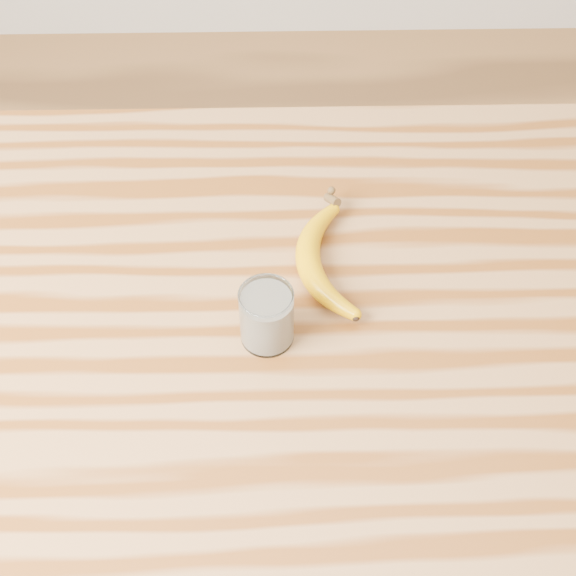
{
  "coord_description": "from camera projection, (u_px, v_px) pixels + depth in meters",
  "views": [
    {
      "loc": [
        -0.07,
        -0.66,
        1.74
      ],
      "look_at": [
        -0.06,
        -0.01,
        0.93
      ],
      "focal_mm": 50.0,
      "sensor_mm": 36.0,
      "label": 1
    }
  ],
  "objects": [
    {
      "name": "table",
      "position": [
        330.0,
        352.0,
        1.17
      ],
      "size": [
        1.2,
        0.8,
        0.9
      ],
      "color": "olive",
      "rests_on": "ground"
    },
    {
      "name": "smoothie_glass",
      "position": [
        267.0,
        317.0,
        0.99
      ],
      "size": [
        0.07,
        0.07,
        0.09
      ],
      "color": "white",
      "rests_on": "table"
    },
    {
      "name": "banana",
      "position": [
        308.0,
        262.0,
        1.08
      ],
      "size": [
        0.13,
        0.29,
        0.03
      ],
      "primitive_type": null,
      "rotation": [
        0.0,
        0.0,
        0.09
      ],
      "color": "#C88D00",
      "rests_on": "table"
    }
  ]
}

